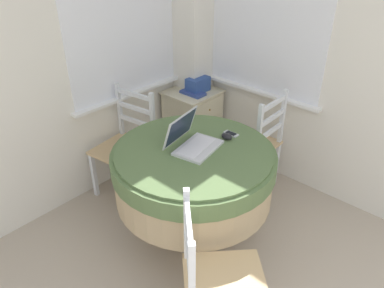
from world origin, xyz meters
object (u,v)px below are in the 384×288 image
(corner_cabinet, at_px, (193,123))
(book_on_cabinet, at_px, (193,93))
(laptop, at_px, (192,141))
(dining_chair_near_right_window, at_px, (253,144))
(round_dining_table, at_px, (194,171))
(dining_chair_near_back_window, at_px, (127,146))
(storage_box, at_px, (198,85))
(cell_phone, at_px, (231,134))
(computer_mouse, at_px, (227,136))
(dining_chair_camera_near, at_px, (216,282))

(corner_cabinet, xyz_separation_m, book_on_cabinet, (-0.05, -0.05, 0.35))
(laptop, height_order, corner_cabinet, laptop)
(dining_chair_near_right_window, bearing_deg, round_dining_table, -177.40)
(dining_chair_near_back_window, relative_size, dining_chair_near_right_window, 1.00)
(storage_box, bearing_deg, cell_phone, -125.42)
(computer_mouse, relative_size, cell_phone, 0.78)
(round_dining_table, bearing_deg, storage_box, 40.01)
(round_dining_table, xyz_separation_m, dining_chair_near_back_window, (0.06, 0.81, -0.16))
(book_on_cabinet, bearing_deg, storage_box, 8.62)
(computer_mouse, relative_size, book_on_cabinet, 0.36)
(computer_mouse, bearing_deg, cell_phone, 13.61)
(cell_phone, relative_size, book_on_cabinet, 0.46)
(book_on_cabinet, bearing_deg, computer_mouse, -124.82)
(dining_chair_near_back_window, relative_size, storage_box, 4.28)
(cell_phone, relative_size, dining_chair_near_back_window, 0.12)
(computer_mouse, distance_m, corner_cabinet, 1.19)
(round_dining_table, xyz_separation_m, dining_chair_camera_near, (-0.51, -0.62, -0.16))
(dining_chair_near_back_window, distance_m, storage_box, 0.92)
(corner_cabinet, relative_size, book_on_cabinet, 2.91)
(cell_phone, height_order, dining_chair_camera_near, dining_chair_camera_near)
(dining_chair_near_back_window, height_order, corner_cabinet, dining_chair_near_back_window)
(round_dining_table, distance_m, corner_cabinet, 1.24)
(round_dining_table, height_order, computer_mouse, computer_mouse)
(dining_chair_camera_near, xyz_separation_m, book_on_cabinet, (1.36, 1.39, 0.25))
(dining_chair_camera_near, distance_m, corner_cabinet, 2.02)
(computer_mouse, relative_size, dining_chair_camera_near, 0.09)
(cell_phone, xyz_separation_m, dining_chair_near_right_window, (0.47, 0.09, -0.33))
(laptop, relative_size, computer_mouse, 4.42)
(book_on_cabinet, bearing_deg, dining_chair_camera_near, -134.37)
(corner_cabinet, bearing_deg, book_on_cabinet, -136.98)
(book_on_cabinet, bearing_deg, laptop, -138.32)
(dining_chair_near_back_window, bearing_deg, book_on_cabinet, -3.18)
(dining_chair_near_right_window, relative_size, corner_cabinet, 1.35)
(dining_chair_near_right_window, relative_size, storage_box, 4.28)
(cell_phone, distance_m, dining_chair_near_back_window, 0.97)
(storage_box, xyz_separation_m, book_on_cabinet, (-0.08, -0.01, -0.06))
(dining_chair_near_right_window, xyz_separation_m, dining_chair_camera_near, (-1.32, -0.66, 0.00))
(round_dining_table, relative_size, dining_chair_near_back_window, 1.21)
(round_dining_table, bearing_deg, book_on_cabinet, 42.24)
(computer_mouse, bearing_deg, round_dining_table, 163.79)
(corner_cabinet, bearing_deg, computer_mouse, -125.60)
(cell_phone, height_order, storage_box, storage_box)
(laptop, height_order, dining_chair_camera_near, laptop)
(round_dining_table, bearing_deg, dining_chair_camera_near, -129.52)
(cell_phone, distance_m, book_on_cabinet, 0.98)
(dining_chair_near_back_window, xyz_separation_m, storage_box, (0.87, -0.03, 0.30))
(dining_chair_near_back_window, bearing_deg, corner_cabinet, 0.35)
(computer_mouse, relative_size, dining_chair_near_back_window, 0.09)
(cell_phone, relative_size, dining_chair_camera_near, 0.12)
(dining_chair_near_back_window, relative_size, corner_cabinet, 1.35)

